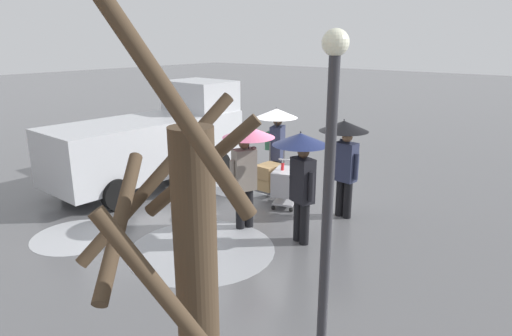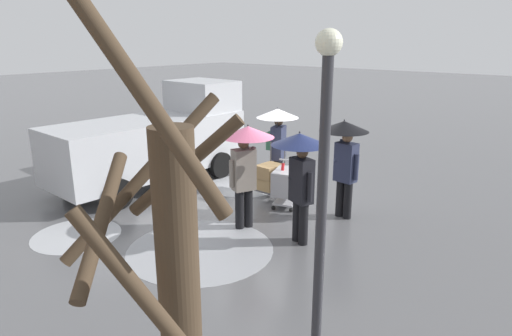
{
  "view_description": "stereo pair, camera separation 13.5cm",
  "coord_description": "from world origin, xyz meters",
  "px_view_note": "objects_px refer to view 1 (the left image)",
  "views": [
    {
      "loc": [
        -5.98,
        7.95,
        3.76
      ],
      "look_at": [
        -0.14,
        0.72,
        1.05
      ],
      "focal_mm": 31.31,
      "sensor_mm": 36.0,
      "label": 1
    },
    {
      "loc": [
        -6.08,
        7.86,
        3.76
      ],
      "look_at": [
        -0.14,
        0.72,
        1.05
      ],
      "focal_mm": 31.31,
      "sensor_mm": 36.0,
      "label": 2
    }
  ],
  "objects_px": {
    "pedestrian_far_side": "(247,153)",
    "cargo_van_parked_right": "(156,139)",
    "shopping_cart_vendor": "(286,183)",
    "pedestrian_black_side": "(277,130)",
    "pedestrian_white_side": "(345,146)",
    "hand_dolly_boxes": "(269,177)",
    "street_lamp": "(329,171)",
    "pedestrian_pink_side": "(301,162)"
  },
  "relations": [
    {
      "from": "cargo_van_parked_right",
      "to": "hand_dolly_boxes",
      "type": "distance_m",
      "value": 3.31
    },
    {
      "from": "shopping_cart_vendor",
      "to": "hand_dolly_boxes",
      "type": "relative_size",
      "value": 0.79
    },
    {
      "from": "cargo_van_parked_right",
      "to": "pedestrian_white_side",
      "type": "xyz_separation_m",
      "value": [
        -5.06,
        -0.95,
        0.41
      ]
    },
    {
      "from": "pedestrian_far_side",
      "to": "cargo_van_parked_right",
      "type": "bearing_deg",
      "value": -11.78
    },
    {
      "from": "cargo_van_parked_right",
      "to": "pedestrian_white_side",
      "type": "bearing_deg",
      "value": -169.34
    },
    {
      "from": "shopping_cart_vendor",
      "to": "hand_dolly_boxes",
      "type": "distance_m",
      "value": 0.71
    },
    {
      "from": "cargo_van_parked_right",
      "to": "pedestrian_white_side",
      "type": "relative_size",
      "value": 2.52
    },
    {
      "from": "hand_dolly_boxes",
      "to": "pedestrian_far_side",
      "type": "height_order",
      "value": "pedestrian_far_side"
    },
    {
      "from": "pedestrian_pink_side",
      "to": "street_lamp",
      "type": "xyz_separation_m",
      "value": [
        -2.01,
        2.55,
        0.79
      ]
    },
    {
      "from": "cargo_van_parked_right",
      "to": "pedestrian_pink_side",
      "type": "height_order",
      "value": "cargo_van_parked_right"
    },
    {
      "from": "street_lamp",
      "to": "shopping_cart_vendor",
      "type": "bearing_deg",
      "value": -49.86
    },
    {
      "from": "shopping_cart_vendor",
      "to": "hand_dolly_boxes",
      "type": "bearing_deg",
      "value": -20.22
    },
    {
      "from": "shopping_cart_vendor",
      "to": "pedestrian_black_side",
      "type": "xyz_separation_m",
      "value": [
        0.86,
        -0.78,
        1.0
      ]
    },
    {
      "from": "cargo_van_parked_right",
      "to": "pedestrian_far_side",
      "type": "relative_size",
      "value": 2.52
    },
    {
      "from": "street_lamp",
      "to": "pedestrian_black_side",
      "type": "bearing_deg",
      "value": -48.48
    },
    {
      "from": "cargo_van_parked_right",
      "to": "street_lamp",
      "type": "relative_size",
      "value": 1.4
    },
    {
      "from": "pedestrian_white_side",
      "to": "street_lamp",
      "type": "bearing_deg",
      "value": 115.53
    },
    {
      "from": "shopping_cart_vendor",
      "to": "pedestrian_pink_side",
      "type": "distance_m",
      "value": 2.11
    },
    {
      "from": "pedestrian_black_side",
      "to": "street_lamp",
      "type": "relative_size",
      "value": 0.56
    },
    {
      "from": "pedestrian_black_side",
      "to": "pedestrian_white_side",
      "type": "distance_m",
      "value": 2.19
    },
    {
      "from": "hand_dolly_boxes",
      "to": "shopping_cart_vendor",
      "type": "bearing_deg",
      "value": 159.78
    },
    {
      "from": "cargo_van_parked_right",
      "to": "hand_dolly_boxes",
      "type": "bearing_deg",
      "value": -163.82
    },
    {
      "from": "cargo_van_parked_right",
      "to": "shopping_cart_vendor",
      "type": "height_order",
      "value": "cargo_van_parked_right"
    },
    {
      "from": "pedestrian_black_side",
      "to": "pedestrian_far_side",
      "type": "bearing_deg",
      "value": 112.23
    },
    {
      "from": "cargo_van_parked_right",
      "to": "street_lamp",
      "type": "distance_m",
      "value": 7.85
    },
    {
      "from": "pedestrian_pink_side",
      "to": "street_lamp",
      "type": "relative_size",
      "value": 0.56
    },
    {
      "from": "pedestrian_white_side",
      "to": "street_lamp",
      "type": "height_order",
      "value": "street_lamp"
    },
    {
      "from": "pedestrian_black_side",
      "to": "pedestrian_white_side",
      "type": "bearing_deg",
      "value": 167.08
    },
    {
      "from": "pedestrian_black_side",
      "to": "hand_dolly_boxes",
      "type": "bearing_deg",
      "value": 109.81
    },
    {
      "from": "pedestrian_pink_side",
      "to": "pedestrian_far_side",
      "type": "height_order",
      "value": "same"
    },
    {
      "from": "pedestrian_white_side",
      "to": "hand_dolly_boxes",
      "type": "bearing_deg",
      "value": 1.44
    },
    {
      "from": "pedestrian_pink_side",
      "to": "shopping_cart_vendor",
      "type": "bearing_deg",
      "value": -46.57
    },
    {
      "from": "pedestrian_pink_side",
      "to": "pedestrian_white_side",
      "type": "bearing_deg",
      "value": -90.48
    },
    {
      "from": "pedestrian_white_side",
      "to": "pedestrian_far_side",
      "type": "bearing_deg",
      "value": 55.11
    },
    {
      "from": "shopping_cart_vendor",
      "to": "pedestrian_black_side",
      "type": "height_order",
      "value": "pedestrian_black_side"
    },
    {
      "from": "shopping_cart_vendor",
      "to": "pedestrian_white_side",
      "type": "relative_size",
      "value": 0.49
    },
    {
      "from": "cargo_van_parked_right",
      "to": "pedestrian_pink_side",
      "type": "distance_m",
      "value": 5.11
    },
    {
      "from": "shopping_cart_vendor",
      "to": "cargo_van_parked_right",
      "type": "bearing_deg",
      "value": 9.9
    },
    {
      "from": "pedestrian_far_side",
      "to": "pedestrian_black_side",
      "type": "bearing_deg",
      "value": -67.77
    },
    {
      "from": "shopping_cart_vendor",
      "to": "pedestrian_far_side",
      "type": "bearing_deg",
      "value": 92.33
    },
    {
      "from": "shopping_cart_vendor",
      "to": "pedestrian_white_side",
      "type": "xyz_separation_m",
      "value": [
        -1.28,
        -0.29,
        1.02
      ]
    },
    {
      "from": "pedestrian_pink_side",
      "to": "pedestrian_far_side",
      "type": "relative_size",
      "value": 1.0
    }
  ]
}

